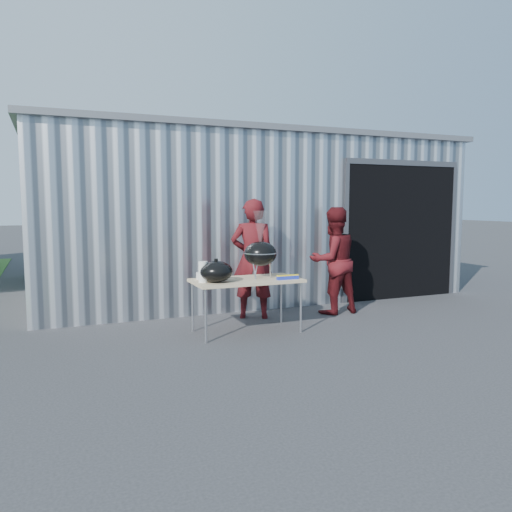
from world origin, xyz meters
name	(u,v)px	position (x,y,z in m)	size (l,w,h in m)	color
ground	(283,337)	(0.00, 0.00, 0.00)	(80.00, 80.00, 0.00)	#2B2B2E
building	(231,215)	(0.92, 4.59, 1.54)	(8.20, 6.20, 3.10)	silver
folding_table	(246,282)	(-0.35, 0.44, 0.71)	(1.50, 0.75, 0.75)	tan
kettle_grill	(260,249)	(-0.13, 0.47, 1.17)	(0.47, 0.47, 0.94)	black
grill_lid	(216,272)	(-0.83, 0.34, 0.89)	(0.44, 0.44, 0.32)	black
paper_towels	(203,272)	(-0.99, 0.39, 0.89)	(0.12, 0.12, 0.28)	white
white_tub	(205,276)	(-0.90, 0.61, 0.80)	(0.20, 0.15, 0.10)	white
foil_box	(288,277)	(0.16, 0.19, 0.78)	(0.32, 0.05, 0.06)	#192BA8
person_cook	(253,259)	(0.06, 1.23, 0.93)	(0.68, 0.45, 1.87)	#490F13
person_bystander	(333,261)	(1.41, 1.03, 0.87)	(0.84, 0.66, 1.74)	#490F13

